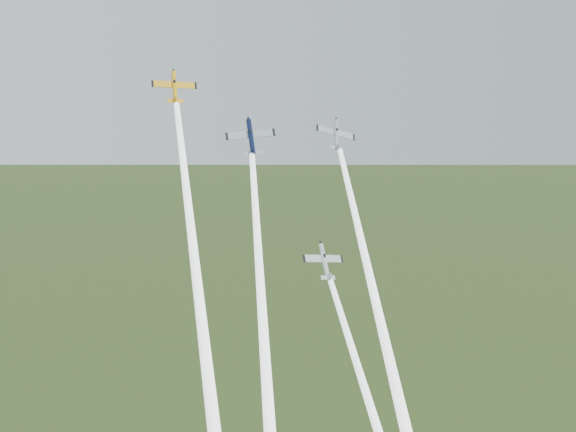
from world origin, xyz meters
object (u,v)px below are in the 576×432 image
object	(u,v)px
plane_silver_low	(324,261)
plane_navy	(251,137)
plane_yellow	(175,87)
plane_silver_right	(336,135)

from	to	relation	value
plane_silver_low	plane_navy	bearing A→B (deg)	133.17
plane_yellow	plane_navy	size ratio (longest dim) A/B	0.91
plane_silver_right	plane_navy	bearing A→B (deg)	-154.60
plane_yellow	plane_silver_right	distance (m)	32.52
plane_yellow	plane_navy	xyz separation A→B (m)	(10.64, -6.82, -8.15)
plane_navy	plane_silver_low	bearing A→B (deg)	-23.58
plane_yellow	plane_navy	bearing A→B (deg)	-21.92
plane_silver_right	plane_silver_low	world-z (taller)	plane_silver_right
plane_yellow	plane_silver_low	world-z (taller)	plane_yellow
plane_yellow	plane_silver_right	world-z (taller)	plane_yellow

